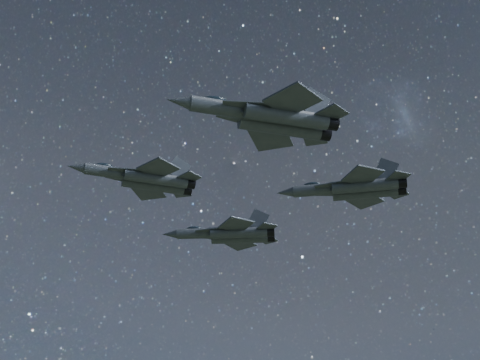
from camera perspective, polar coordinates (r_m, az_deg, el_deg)
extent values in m
cylinder|color=#353C42|center=(83.89, -10.79, 0.64)|extent=(7.02, 1.93, 1.46)
cone|color=#353C42|center=(83.66, -13.83, 1.08)|extent=(2.33, 1.46, 1.31)
ellipsoid|color=#1A2730|center=(84.15, -11.50, 1.16)|extent=(2.29, 1.13, 0.72)
cube|color=#353C42|center=(84.39, -7.53, 0.13)|extent=(7.76, 1.93, 1.22)
cylinder|color=#353C42|center=(83.43, -7.17, 0.13)|extent=(7.95, 1.99, 1.46)
cylinder|color=#353C42|center=(85.06, -7.42, -0.45)|extent=(7.95, 1.99, 1.46)
cylinder|color=black|center=(84.15, -4.30, -0.29)|extent=(1.31, 1.43, 1.35)
cylinder|color=black|center=(85.77, -4.59, -0.86)|extent=(1.31, 1.43, 1.35)
cube|color=#353C42|center=(82.89, -9.52, 0.81)|extent=(4.96, 1.63, 0.11)
cube|color=#353C42|center=(85.09, -9.79, 0.01)|extent=(4.97, 2.25, 0.11)
cube|color=#353C42|center=(81.55, -6.99, 0.99)|extent=(5.25, 5.35, 0.19)
cube|color=#353C42|center=(87.09, -7.81, -0.99)|extent=(5.04, 5.23, 0.19)
cube|color=#353C42|center=(83.13, -4.34, 0.24)|extent=(3.10, 3.15, 0.14)
cube|color=#353C42|center=(86.84, -5.02, -1.07)|extent=(2.97, 3.05, 0.14)
cube|color=#353C42|center=(84.52, -5.26, 1.00)|extent=(3.26, 0.47, 3.34)
cube|color=#353C42|center=(86.53, -5.61, 0.26)|extent=(3.24, 0.63, 3.34)
cylinder|color=#353C42|center=(106.06, -3.28, -4.57)|extent=(7.97, 3.91, 1.65)
cone|color=#353C42|center=(106.77, -6.00, -4.62)|extent=(2.87, 2.17, 1.48)
ellipsoid|color=#1A2730|center=(106.54, -3.95, -4.19)|extent=(2.74, 1.81, 0.82)
cube|color=#353C42|center=(105.55, -0.30, -4.52)|extent=(8.76, 4.10, 1.38)
cylinder|color=#353C42|center=(104.36, -0.11, -4.52)|extent=(8.98, 4.22, 1.65)
cylinder|color=#353C42|center=(106.29, -0.03, -4.98)|extent=(8.98, 4.22, 1.65)
cylinder|color=black|center=(104.18, 2.57, -4.44)|extent=(1.77, 1.87, 1.52)
cylinder|color=black|center=(106.11, 2.60, -4.91)|extent=(1.77, 1.87, 1.52)
cube|color=#353C42|center=(104.51, -2.33, -4.29)|extent=(5.40, 3.64, 0.13)
cube|color=#353C42|center=(107.11, -2.18, -4.92)|extent=(5.60, 1.76, 0.13)
cube|color=#353C42|center=(102.15, -0.32, -3.83)|extent=(5.05, 5.42, 0.21)
cube|color=#353C42|center=(108.72, -0.06, -5.42)|extent=(6.08, 6.02, 0.21)
cube|color=#353C42|center=(103.02, 2.31, -4.03)|extent=(2.96, 3.12, 0.16)
cube|color=#353C42|center=(107.46, 2.39, -5.11)|extent=(3.60, 3.58, 0.16)
cube|color=#353C42|center=(104.82, 1.56, -3.41)|extent=(3.47, 1.54, 3.77)
cube|color=#353C42|center=(107.22, 1.62, -4.01)|extent=(3.64, 0.97, 3.77)
cylinder|color=#353C42|center=(69.00, -1.04, 6.09)|extent=(7.93, 1.88, 1.66)
cone|color=#353C42|center=(68.17, -5.25, 6.70)|extent=(2.60, 1.56, 1.49)
ellipsoid|color=#1A2730|center=(69.22, -2.07, 6.79)|extent=(2.57, 1.19, 0.82)
cube|color=#353C42|center=(70.27, 3.36, 5.37)|extent=(8.79, 1.84, 1.39)
cylinder|color=#353C42|center=(69.29, 3.99, 5.46)|extent=(9.00, 1.91, 1.66)
cylinder|color=#353C42|center=(70.96, 3.43, 4.53)|extent=(9.00, 1.91, 1.66)
cylinder|color=black|center=(70.83, 7.76, 4.84)|extent=(1.43, 1.57, 1.54)
cylinder|color=black|center=(72.47, 7.13, 3.95)|extent=(1.43, 1.57, 1.54)
cube|color=#353C42|center=(68.19, 0.83, 6.42)|extent=(5.66, 2.07, 0.13)
cube|color=#353C42|center=(70.48, 0.19, 5.13)|extent=(5.67, 2.35, 0.13)
cube|color=#353C42|center=(67.38, 4.51, 6.81)|extent=(5.91, 6.06, 0.21)
cube|color=#353C42|center=(73.06, 2.64, 3.64)|extent=(5.82, 6.01, 0.21)
cube|color=#353C42|center=(69.75, 7.85, 5.65)|extent=(3.49, 3.56, 0.16)
cube|color=#353C42|center=(73.52, 6.42, 3.58)|extent=(3.43, 3.51, 0.16)
cube|color=#353C42|center=(71.16, 6.37, 6.54)|extent=(3.71, 0.50, 3.80)
cube|color=#353C42|center=(73.20, 5.63, 5.39)|extent=(3.70, 0.57, 3.80)
cylinder|color=#353C42|center=(85.80, 6.97, -0.81)|extent=(7.17, 4.30, 1.51)
cone|color=#353C42|center=(86.10, 3.89, -1.07)|extent=(2.68, 2.19, 1.36)
ellipsoid|color=#1A2730|center=(86.19, 6.17, -0.45)|extent=(2.52, 1.87, 0.75)
cube|color=#353C42|center=(85.73, 10.33, -0.55)|extent=(7.86, 4.56, 1.26)
cylinder|color=#353C42|center=(84.67, 10.60, -0.48)|extent=(8.06, 4.69, 1.51)
cylinder|color=#353C42|center=(86.40, 10.63, -1.08)|extent=(8.06, 4.69, 1.51)
cylinder|color=black|center=(84.90, 13.60, -0.22)|extent=(1.72, 1.79, 1.40)
cylinder|color=black|center=(86.62, 13.57, -0.82)|extent=(1.72, 1.79, 1.40)
cube|color=#353C42|center=(84.54, 8.09, -0.37)|extent=(4.74, 3.77, 0.12)
cube|color=#353C42|center=(86.86, 8.19, -1.17)|extent=(5.15, 2.17, 0.12)
cube|color=#353C42|center=(82.71, 10.43, 0.38)|extent=(4.23, 4.64, 0.19)
cube|color=#353C42|center=(88.56, 10.52, -1.66)|extent=(5.52, 5.39, 0.19)
cube|color=#353C42|center=(83.85, 13.35, 0.28)|extent=(2.47, 2.65, 0.15)
cube|color=#353C42|center=(87.80, 13.28, -1.11)|extent=(3.27, 3.23, 0.15)
cube|color=#353C42|center=(85.45, 12.37, 0.85)|extent=(3.03, 1.75, 3.45)
cube|color=#353C42|center=(87.58, 12.36, 0.08)|extent=(3.24, 1.26, 3.45)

